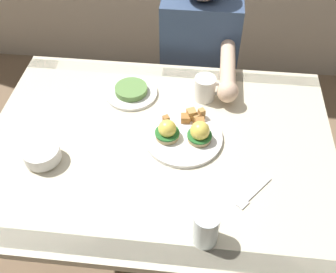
{
  "coord_description": "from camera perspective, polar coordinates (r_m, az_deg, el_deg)",
  "views": [
    {
      "loc": [
        0.13,
        -0.9,
        1.74
      ],
      "look_at": [
        0.03,
        0.0,
        0.78
      ],
      "focal_mm": 42.24,
      "sensor_mm": 36.0,
      "label": 1
    }
  ],
  "objects": [
    {
      "name": "ground_plane",
      "position": [
        1.97,
        -1.0,
        -15.71
      ],
      "size": [
        6.0,
        6.0,
        0.0
      ],
      "primitive_type": "plane",
      "color": "#7F664C"
    },
    {
      "name": "dining_table",
      "position": [
        1.43,
        -1.32,
        -3.9
      ],
      "size": [
        1.2,
        0.9,
        0.74
      ],
      "color": "beige",
      "rests_on": "ground_plane"
    },
    {
      "name": "eggs_benedict_plate",
      "position": [
        1.35,
        2.38,
        0.4
      ],
      "size": [
        0.27,
        0.27,
        0.09
      ],
      "color": "white",
      "rests_on": "dining_table"
    },
    {
      "name": "fruit_bowl",
      "position": [
        1.35,
        -17.77,
        -2.46
      ],
      "size": [
        0.12,
        0.12,
        0.05
      ],
      "color": "white",
      "rests_on": "dining_table"
    },
    {
      "name": "coffee_mug",
      "position": [
        1.5,
        5.41,
        7.02
      ],
      "size": [
        0.11,
        0.08,
        0.09
      ],
      "color": "white",
      "rests_on": "dining_table"
    },
    {
      "name": "fork",
      "position": [
        1.25,
        12.12,
        -8.16
      ],
      "size": [
        0.11,
        0.13,
        0.0
      ],
      "color": "silver",
      "rests_on": "dining_table"
    },
    {
      "name": "water_glass_near",
      "position": [
        1.1,
        5.44,
        -13.16
      ],
      "size": [
        0.07,
        0.07,
        0.12
      ],
      "color": "silver",
      "rests_on": "dining_table"
    },
    {
      "name": "side_plate",
      "position": [
        1.54,
        -5.32,
        6.48
      ],
      "size": [
        0.2,
        0.2,
        0.04
      ],
      "color": "white",
      "rests_on": "dining_table"
    },
    {
      "name": "diner_person",
      "position": [
        1.86,
        4.51,
        10.54
      ],
      "size": [
        0.34,
        0.54,
        1.14
      ],
      "color": "#33333D",
      "rests_on": "ground_plane"
    }
  ]
}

